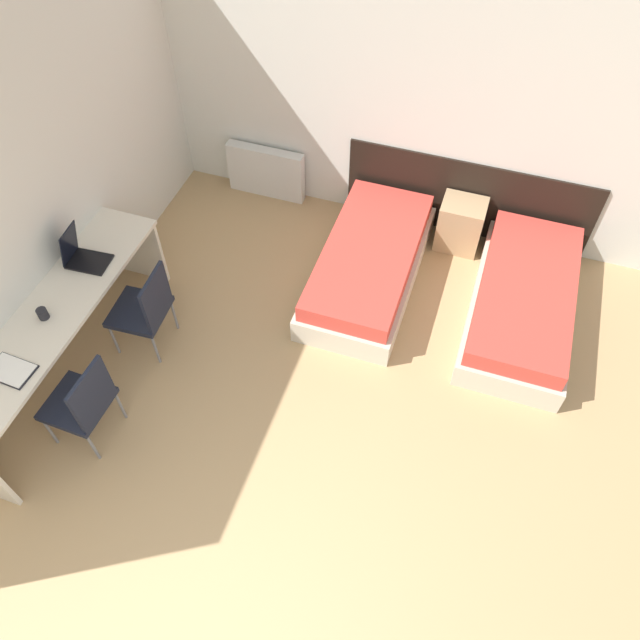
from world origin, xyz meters
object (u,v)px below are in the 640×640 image
(nightstand, at_px, (460,225))
(chair_near_notebook, at_px, (82,401))
(bed_near_door, at_px, (523,302))
(bed_near_window, at_px, (369,265))
(chair_near_laptop, at_px, (145,308))
(laptop, at_px, (82,255))

(nightstand, xyz_separation_m, chair_near_notebook, (-2.33, -3.07, 0.21))
(bed_near_door, bearing_deg, chair_near_notebook, -142.93)
(bed_near_window, distance_m, chair_near_laptop, 2.10)
(bed_near_window, height_order, chair_near_notebook, chair_near_notebook)
(chair_near_laptop, height_order, chair_near_notebook, same)
(chair_near_notebook, height_order, laptop, laptop)
(nightstand, bearing_deg, bed_near_door, -46.49)
(bed_near_door, xyz_separation_m, nightstand, (-0.73, 0.77, 0.06))
(bed_near_window, relative_size, chair_near_laptop, 2.13)
(bed_near_window, bearing_deg, chair_near_laptop, -140.04)
(chair_near_laptop, xyz_separation_m, chair_near_notebook, (0.00, -0.97, 0.00))
(bed_near_window, height_order, laptop, laptop)
(bed_near_door, xyz_separation_m, chair_near_notebook, (-3.05, -2.31, 0.27))
(bed_near_door, bearing_deg, laptop, -160.81)
(bed_near_door, xyz_separation_m, chair_near_laptop, (-3.05, -1.34, 0.27))
(nightstand, height_order, chair_near_notebook, chair_near_notebook)
(nightstand, xyz_separation_m, chair_near_laptop, (-2.33, -2.11, 0.21))
(bed_near_door, relative_size, chair_near_notebook, 2.13)
(bed_near_door, relative_size, laptop, 5.28)
(bed_near_window, relative_size, bed_near_door, 1.00)
(laptop, bearing_deg, bed_near_window, 26.07)
(chair_near_laptop, distance_m, chair_near_notebook, 0.97)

